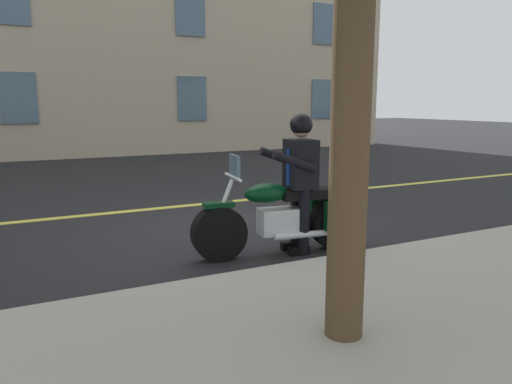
# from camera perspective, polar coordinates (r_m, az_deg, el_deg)

# --- Properties ---
(ground_plane) EXTENTS (80.00, 80.00, 0.00)m
(ground_plane) POSITION_cam_1_polar(r_m,az_deg,el_deg) (7.31, -1.97, -4.43)
(ground_plane) COLOR black
(lane_center_stripe) EXTENTS (60.00, 0.16, 0.01)m
(lane_center_stripe) POSITION_cam_1_polar(r_m,az_deg,el_deg) (9.11, -7.24, -1.50)
(lane_center_stripe) COLOR #E5DB4C
(lane_center_stripe) RESTS_ON ground_plane
(motorcycle_main) EXTENTS (2.22, 0.76, 1.26)m
(motorcycle_main) POSITION_cam_1_polar(r_m,az_deg,el_deg) (6.11, 3.36, -3.03)
(motorcycle_main) COLOR black
(motorcycle_main) RESTS_ON ground_plane
(rider_main) EXTENTS (0.67, 0.60, 1.74)m
(rider_main) POSITION_cam_1_polar(r_m,az_deg,el_deg) (6.08, 5.05, 2.48)
(rider_main) COLOR black
(rider_main) RESTS_ON ground_plane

